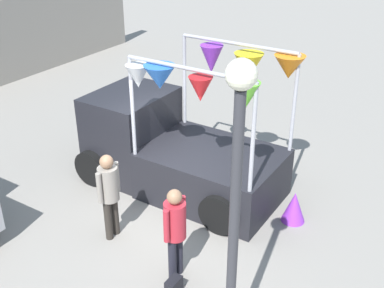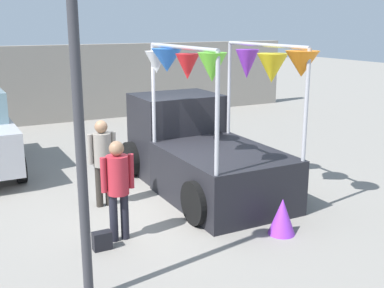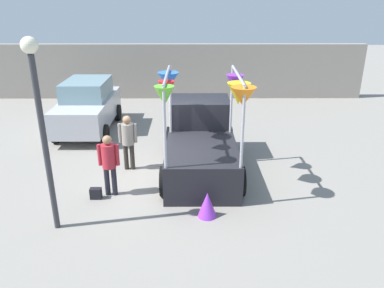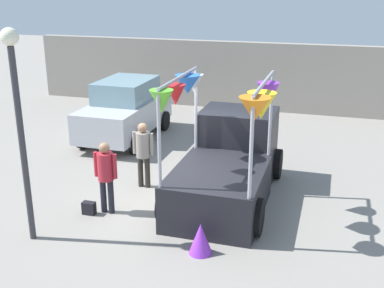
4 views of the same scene
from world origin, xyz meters
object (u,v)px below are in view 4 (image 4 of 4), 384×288
Objects in this scene: vendor_truck at (229,159)px; folded_kite_bundle_violet at (201,239)px; handbag at (89,208)px; street_lamp at (18,108)px; parked_car at (126,110)px; person_customer at (106,171)px; person_vendor at (143,149)px.

folded_kite_bundle_violet is at bearing -88.34° from vendor_truck.
handbag is (-2.66, -1.88, -0.75)m from vendor_truck.
street_lamp reaches higher than handbag.
parked_car is 14.29× the size of handbag.
parked_car is at bearing 105.45° from handbag.
folded_kite_bundle_violet is (2.39, -1.02, -0.66)m from person_customer.
person_vendor is 2.71× the size of folded_kite_bundle_violet.
parked_car is 5.25m from person_customer.
handbag is (-0.35, -0.20, -0.82)m from person_customer.
parked_car is 5.39m from handbag.
vendor_truck is at bearing -38.57° from parked_car.
person_customer is at bearing 156.93° from folded_kite_bundle_violet.
vendor_truck is at bearing 36.11° from person_customer.
parked_car is 6.65m from street_lamp.
handbag is at bearing -150.26° from person_customer.
folded_kite_bundle_violet is at bearing -55.08° from parked_car.
person_vendor is at bearing -59.62° from parked_car.
folded_kite_bundle_violet is at bearing -49.65° from person_vendor.
handbag is (1.42, -5.14, -0.80)m from parked_car.
street_lamp reaches higher than person_customer.
handbag is 2.84m from street_lamp.
person_vendor is (-2.07, -0.17, 0.09)m from vendor_truck.
vendor_truck is 5.22m from parked_car.
vendor_truck is at bearing 4.62° from person_vendor.
vendor_truck reaches higher than parked_car.
parked_car is 0.99× the size of street_lamp.
person_vendor is at bearing 68.84° from street_lamp.
person_vendor is 3.39m from folded_kite_bundle_violet.
person_customer is 1.54m from person_vendor.
person_vendor is (0.24, 1.52, 0.02)m from person_customer.
person_vendor is 5.80× the size of handbag.
person_customer reaches higher than handbag.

